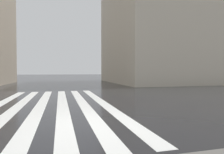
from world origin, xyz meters
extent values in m
plane|color=black|center=(0.00, 0.00, 0.00)|extent=(220.00, 220.00, 0.00)
cube|color=silver|center=(4.00, -1.21, 0.00)|extent=(13.00, 0.50, 0.01)
cube|color=silver|center=(4.00, -0.21, 0.00)|extent=(13.00, 0.50, 0.01)
cube|color=silver|center=(4.00, 0.79, 0.00)|extent=(13.00, 0.50, 0.01)
cube|color=silver|center=(4.00, 1.79, 0.00)|extent=(13.00, 0.50, 0.01)
cube|color=silver|center=(4.00, 2.79, 0.00)|extent=(13.00, 0.50, 0.01)
cube|color=beige|center=(20.82, -21.17, 10.53)|extent=(16.65, 29.51, 21.07)
camera|label=1|loc=(-6.02, 0.91, 1.61)|focal=31.50mm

